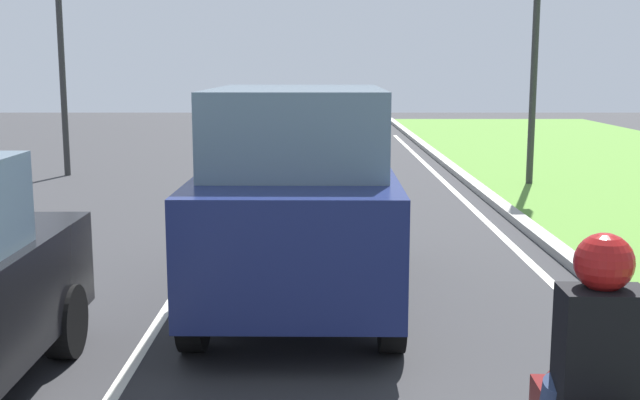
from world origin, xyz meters
name	(u,v)px	position (x,y,z in m)	size (l,w,h in m)	color
ground_plane	(266,221)	(0.00, 14.00, 0.00)	(60.00, 60.00, 0.00)	#2D2D30
lane_line_center	(223,221)	(-0.70, 14.00, 0.00)	(0.12, 32.00, 0.01)	silver
lane_line_right_edge	(487,221)	(3.60, 14.00, 0.00)	(0.12, 32.00, 0.01)	silver
curb_right	(517,218)	(4.10, 14.00, 0.06)	(0.24, 48.00, 0.12)	#9E9B93
car_suv_ahead	(299,194)	(0.67, 9.54, 1.17)	(2.01, 4.52, 2.28)	navy
rider_person	(600,346)	(2.22, 4.90, 1.19)	(0.51, 0.41, 1.16)	black
traffic_light_near_right	(539,14)	(5.29, 17.70, 3.53)	(0.32, 0.50, 5.32)	#2D2D2D
traffic_light_overhead_left	(58,15)	(-4.93, 19.36, 3.61)	(0.32, 0.50, 5.30)	#2D2D2D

